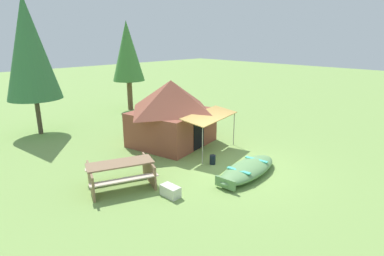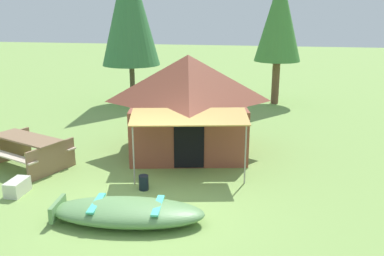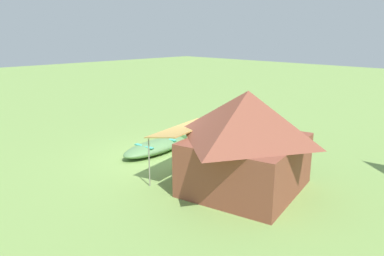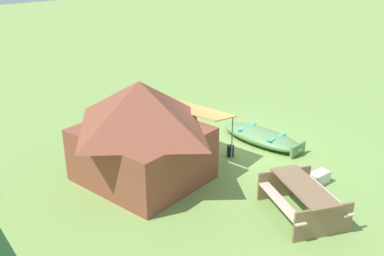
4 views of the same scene
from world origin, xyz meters
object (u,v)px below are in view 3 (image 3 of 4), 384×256
at_px(canvas_cabin_tent, 246,139).
at_px(fuel_can, 187,156).
at_px(picnic_table, 264,133).
at_px(beached_rowboat, 156,146).
at_px(cooler_box, 221,137).

distance_m(canvas_cabin_tent, fuel_can, 3.08).
xyz_separation_m(picnic_table, fuel_can, (3.33, -0.82, -0.33)).
height_order(beached_rowboat, canvas_cabin_tent, canvas_cabin_tent).
relative_size(picnic_table, fuel_can, 6.95).
bearing_deg(beached_rowboat, cooler_box, 165.38).
distance_m(picnic_table, fuel_can, 3.45).
relative_size(beached_rowboat, fuel_can, 9.00).
relative_size(picnic_table, cooler_box, 3.96).
bearing_deg(canvas_cabin_tent, cooler_box, -131.82).
bearing_deg(picnic_table, beached_rowboat, -33.42).
xyz_separation_m(beached_rowboat, canvas_cabin_tent, (0.36, 4.23, 1.21)).
bearing_deg(cooler_box, fuel_can, 15.36).
xyz_separation_m(beached_rowboat, picnic_table, (-3.45, 2.28, 0.29)).
height_order(canvas_cabin_tent, picnic_table, canvas_cabin_tent).
height_order(beached_rowboat, fuel_can, beached_rowboat).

